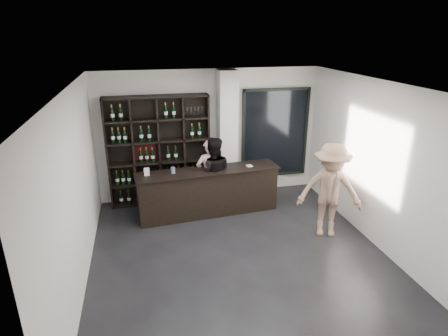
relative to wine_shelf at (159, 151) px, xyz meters
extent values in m
cube|color=black|center=(1.15, -2.57, -1.20)|extent=(5.00, 5.50, 0.01)
cube|color=silver|center=(1.50, -0.10, 0.25)|extent=(0.40, 0.40, 2.90)
cube|color=black|center=(2.70, 0.12, 0.20)|extent=(1.60, 0.08, 2.10)
cube|color=black|center=(2.70, 0.12, 0.20)|extent=(1.48, 0.02, 1.98)
cube|color=black|center=(0.93, -0.82, -0.73)|extent=(2.89, 0.54, 0.95)
cube|color=black|center=(0.93, -0.82, -0.24)|extent=(2.97, 0.62, 0.03)
imported|color=beige|center=(1.00, -0.60, -0.42)|extent=(0.59, 0.40, 1.57)
imported|color=black|center=(1.05, -0.72, -0.38)|extent=(0.87, 0.72, 1.64)
imported|color=#96725A|center=(2.95, -2.17, -0.30)|extent=(1.33, 1.04, 1.81)
cylinder|color=#A0B2C9|center=(0.21, -0.82, -0.16)|extent=(0.11, 0.11, 0.12)
cube|color=white|center=(1.82, -0.77, -0.22)|extent=(0.13, 0.13, 0.02)
cube|color=white|center=(-0.30, -0.83, -0.15)|extent=(0.10, 0.05, 0.16)
camera|label=1|loc=(-0.34, -7.86, 2.49)|focal=30.00mm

